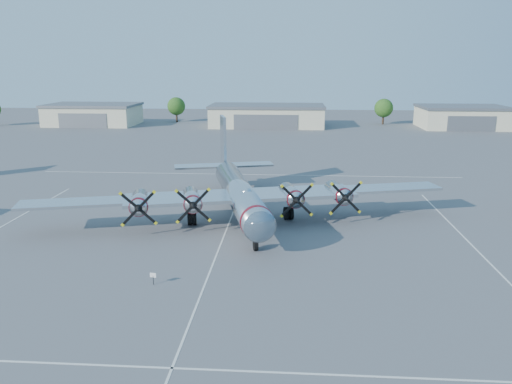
# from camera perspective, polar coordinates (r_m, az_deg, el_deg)

# --- Properties ---
(ground) EXTENTS (260.00, 260.00, 0.00)m
(ground) POSITION_cam_1_polar(r_m,az_deg,el_deg) (47.50, -3.47, -4.50)
(ground) COLOR #4E4E50
(ground) RESTS_ON ground
(parking_lines) EXTENTS (60.00, 50.08, 0.01)m
(parking_lines) POSITION_cam_1_polar(r_m,az_deg,el_deg) (45.86, -3.75, -5.20)
(parking_lines) COLOR silver
(parking_lines) RESTS_ON ground
(hangar_west) EXTENTS (22.60, 14.60, 5.40)m
(hangar_west) POSITION_cam_1_polar(r_m,az_deg,el_deg) (136.96, -18.10, 8.44)
(hangar_west) COLOR beige
(hangar_west) RESTS_ON ground
(hangar_center) EXTENTS (28.60, 14.60, 5.40)m
(hangar_center) POSITION_cam_1_polar(r_m,az_deg,el_deg) (127.27, 1.28, 8.74)
(hangar_center) COLOR beige
(hangar_center) RESTS_ON ground
(hangar_east) EXTENTS (20.60, 14.60, 5.40)m
(hangar_east) POSITION_cam_1_polar(r_m,az_deg,el_deg) (133.90, 22.47, 7.94)
(hangar_east) COLOR beige
(hangar_east) RESTS_ON ground
(tree_west) EXTENTS (4.80, 4.80, 6.64)m
(tree_west) POSITION_cam_1_polar(r_m,az_deg,el_deg) (138.50, -9.10, 9.66)
(tree_west) COLOR #382619
(tree_west) RESTS_ON ground
(tree_east) EXTENTS (4.80, 4.80, 6.64)m
(tree_east) POSITION_cam_1_polar(r_m,az_deg,el_deg) (135.15, 14.39, 9.27)
(tree_east) COLOR #382619
(tree_east) RESTS_ON ground
(main_bomber_b29) EXTENTS (47.34, 37.93, 9.19)m
(main_bomber_b29) POSITION_cam_1_polar(r_m,az_deg,el_deg) (51.79, -2.03, -2.85)
(main_bomber_b29) COLOR silver
(main_bomber_b29) RESTS_ON ground
(info_placard) EXTENTS (0.47, 0.11, 0.90)m
(info_placard) POSITION_cam_1_polar(r_m,az_deg,el_deg) (36.96, -11.68, -9.42)
(info_placard) COLOR black
(info_placard) RESTS_ON ground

